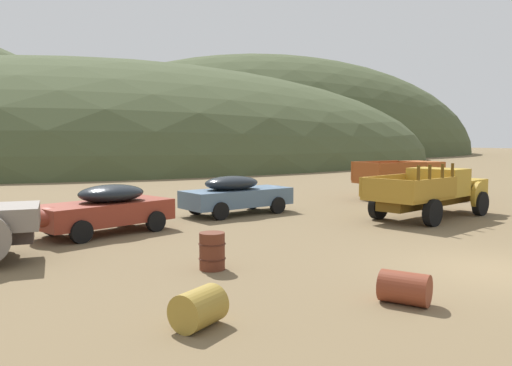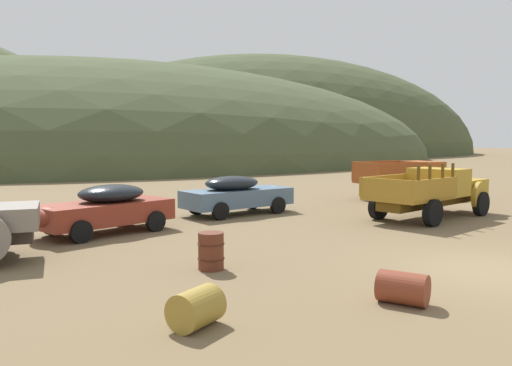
{
  "view_description": "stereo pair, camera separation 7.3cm",
  "coord_description": "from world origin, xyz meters",
  "px_view_note": "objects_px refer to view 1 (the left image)",
  "views": [
    {
      "loc": [
        -10.82,
        -7.01,
        3.04
      ],
      "look_at": [
        -1.06,
        8.61,
        1.46
      ],
      "focal_mm": 36.13,
      "sensor_mm": 36.0,
      "label": 1
    },
    {
      "loc": [
        -10.76,
        -7.05,
        3.04
      ],
      "look_at": [
        -1.06,
        8.61,
        1.46
      ],
      "focal_mm": 36.13,
      "sensor_mm": 36.0,
      "label": 2
    }
  ],
  "objects_px": {
    "car_rust_red": "(101,209)",
    "car_chalk_blue": "(240,194)",
    "oil_drum_tipped": "(405,288)",
    "oil_drum_spare": "(199,308)",
    "truck_mustard": "(436,191)",
    "oil_drum_by_truck": "(212,251)",
    "truck_oxide_orange": "(419,178)"
  },
  "relations": [
    {
      "from": "car_rust_red",
      "to": "car_chalk_blue",
      "type": "xyz_separation_m",
      "value": [
        6.0,
        1.49,
        0.0
      ]
    },
    {
      "from": "truck_mustard",
      "to": "oil_drum_by_truck",
      "type": "relative_size",
      "value": 7.39
    },
    {
      "from": "oil_drum_spare",
      "to": "oil_drum_tipped",
      "type": "relative_size",
      "value": 0.96
    },
    {
      "from": "car_rust_red",
      "to": "car_chalk_blue",
      "type": "relative_size",
      "value": 0.97
    },
    {
      "from": "car_chalk_blue",
      "to": "truck_mustard",
      "type": "xyz_separation_m",
      "value": [
        6.21,
        -4.66,
        0.19
      ]
    },
    {
      "from": "truck_oxide_orange",
      "to": "oil_drum_spare",
      "type": "height_order",
      "value": "truck_oxide_orange"
    },
    {
      "from": "car_rust_red",
      "to": "oil_drum_tipped",
      "type": "xyz_separation_m",
      "value": [
        2.8,
        -10.03,
        -0.52
      ]
    },
    {
      "from": "car_chalk_blue",
      "to": "oil_drum_tipped",
      "type": "relative_size",
      "value": 4.63
    },
    {
      "from": "truck_oxide_orange",
      "to": "oil_drum_by_truck",
      "type": "height_order",
      "value": "truck_oxide_orange"
    },
    {
      "from": "truck_mustard",
      "to": "truck_oxide_orange",
      "type": "relative_size",
      "value": 1.01
    },
    {
      "from": "oil_drum_tipped",
      "to": "oil_drum_by_truck",
      "type": "bearing_deg",
      "value": 114.26
    },
    {
      "from": "car_rust_red",
      "to": "oil_drum_by_truck",
      "type": "relative_size",
      "value": 5.49
    },
    {
      "from": "truck_mustard",
      "to": "car_rust_red",
      "type": "bearing_deg",
      "value": 154.91
    },
    {
      "from": "car_chalk_blue",
      "to": "oil_drum_spare",
      "type": "bearing_deg",
      "value": -128.78
    },
    {
      "from": "truck_mustard",
      "to": "oil_drum_by_truck",
      "type": "height_order",
      "value": "truck_mustard"
    },
    {
      "from": "car_chalk_blue",
      "to": "oil_drum_tipped",
      "type": "xyz_separation_m",
      "value": [
        -3.2,
        -11.53,
        -0.52
      ]
    },
    {
      "from": "truck_oxide_orange",
      "to": "oil_drum_tipped",
      "type": "relative_size",
      "value": 6.0
    },
    {
      "from": "truck_oxide_orange",
      "to": "oil_drum_tipped",
      "type": "bearing_deg",
      "value": -134.97
    },
    {
      "from": "oil_drum_tipped",
      "to": "car_rust_red",
      "type": "bearing_deg",
      "value": 105.61
    },
    {
      "from": "truck_mustard",
      "to": "oil_drum_tipped",
      "type": "distance_m",
      "value": 11.67
    },
    {
      "from": "car_chalk_blue",
      "to": "oil_drum_by_truck",
      "type": "height_order",
      "value": "car_chalk_blue"
    },
    {
      "from": "truck_oxide_orange",
      "to": "oil_drum_spare",
      "type": "bearing_deg",
      "value": -143.63
    },
    {
      "from": "truck_oxide_orange",
      "to": "oil_drum_tipped",
      "type": "distance_m",
      "value": 18.13
    },
    {
      "from": "oil_drum_spare",
      "to": "oil_drum_by_truck",
      "type": "xyz_separation_m",
      "value": [
        1.88,
        3.2,
        0.12
      ]
    },
    {
      "from": "truck_mustard",
      "to": "oil_drum_tipped",
      "type": "bearing_deg",
      "value": -154.45
    },
    {
      "from": "car_rust_red",
      "to": "truck_mustard",
      "type": "xyz_separation_m",
      "value": [
        12.22,
        -3.17,
        0.19
      ]
    },
    {
      "from": "truck_mustard",
      "to": "oil_drum_by_truck",
      "type": "distance_m",
      "value": 11.61
    },
    {
      "from": "truck_oxide_orange",
      "to": "truck_mustard",
      "type": "bearing_deg",
      "value": -128.42
    },
    {
      "from": "truck_mustard",
      "to": "oil_drum_tipped",
      "type": "relative_size",
      "value": 6.07
    },
    {
      "from": "oil_drum_spare",
      "to": "car_rust_red",
      "type": "bearing_deg",
      "value": 84.1
    },
    {
      "from": "truck_mustard",
      "to": "truck_oxide_orange",
      "type": "xyz_separation_m",
      "value": [
        4.51,
        4.72,
        0.01
      ]
    },
    {
      "from": "car_rust_red",
      "to": "oil_drum_spare",
      "type": "bearing_deg",
      "value": 69.23
    }
  ]
}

